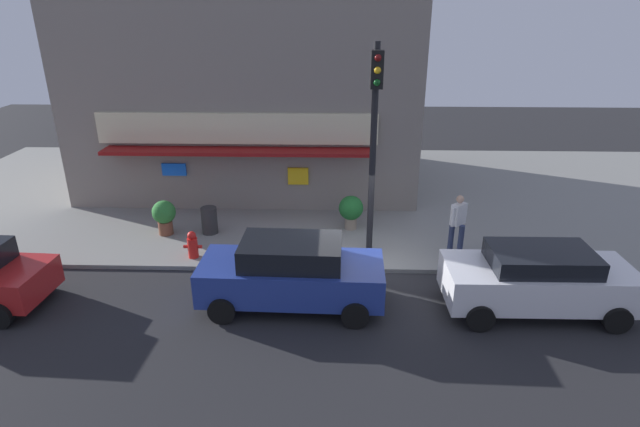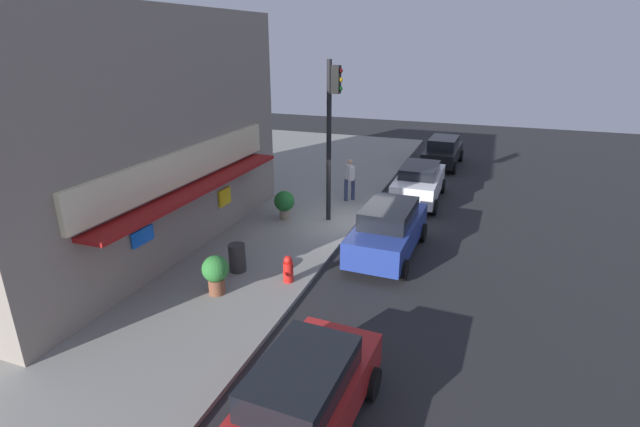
{
  "view_description": "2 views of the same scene",
  "coord_description": "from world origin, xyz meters",
  "views": [
    {
      "loc": [
        -0.86,
        -12.44,
        6.89
      ],
      "look_at": [
        -1.28,
        1.67,
        1.08
      ],
      "focal_mm": 28.52,
      "sensor_mm": 36.0,
      "label": 1
    },
    {
      "loc": [
        -15.97,
        -4.45,
        6.74
      ],
      "look_at": [
        -2.04,
        0.66,
        1.21
      ],
      "focal_mm": 26.55,
      "sensor_mm": 36.0,
      "label": 2
    }
  ],
  "objects": [
    {
      "name": "parked_car_blue",
      "position": [
        -1.87,
        -1.64,
        0.88
      ],
      "size": [
        4.47,
        2.08,
        1.73
      ],
      "color": "navy",
      "rests_on": "ground_plane"
    },
    {
      "name": "traffic_light",
      "position": [
        0.19,
        1.03,
        3.88
      ],
      "size": [
        0.32,
        0.58,
        5.92
      ],
      "color": "black",
      "rests_on": "sidewalk"
    },
    {
      "name": "corner_building",
      "position": [
        -4.14,
        7.91,
        3.88
      ],
      "size": [
        12.4,
        8.1,
        7.51
      ],
      "color": "gray",
      "rests_on": "sidewalk"
    },
    {
      "name": "trash_can",
      "position": [
        -4.81,
        2.28,
        0.55
      ],
      "size": [
        0.5,
        0.5,
        0.86
      ],
      "primitive_type": "cylinder",
      "color": "#2D2D2D",
      "rests_on": "sidewalk"
    },
    {
      "name": "ground_plane",
      "position": [
        0.0,
        0.0,
        0.0
      ],
      "size": [
        50.17,
        50.17,
        0.0
      ],
      "primitive_type": "plane",
      "color": "#232326"
    },
    {
      "name": "pedestrian",
      "position": [
        2.69,
        1.04,
        1.14
      ],
      "size": [
        0.52,
        0.48,
        1.81
      ],
      "color": "navy",
      "rests_on": "sidewalk"
    },
    {
      "name": "parked_car_red",
      "position": [
        -9.92,
        -1.9,
        0.83
      ],
      "size": [
        4.28,
        2.07,
        1.61
      ],
      "color": "#AD1E1E",
      "rests_on": "ground_plane"
    },
    {
      "name": "potted_plant_by_doorway",
      "position": [
        -0.31,
        2.75,
        0.79
      ],
      "size": [
        0.79,
        0.79,
        1.11
      ],
      "color": "gray",
      "rests_on": "sidewalk"
    },
    {
      "name": "sidewalk",
      "position": [
        0.0,
        6.25,
        0.06
      ],
      "size": [
        33.45,
        12.5,
        0.13
      ],
      "primitive_type": "cube",
      "color": "gray",
      "rests_on": "ground_plane"
    },
    {
      "name": "parked_car_black",
      "position": [
        10.58,
        -1.99,
        0.82
      ],
      "size": [
        4.33,
        2.04,
        1.59
      ],
      "color": "black",
      "rests_on": "ground_plane"
    },
    {
      "name": "fire_hydrant",
      "position": [
        -4.91,
        0.58,
        0.51
      ],
      "size": [
        0.53,
        0.29,
        0.81
      ],
      "color": "red",
      "rests_on": "sidewalk"
    },
    {
      "name": "potted_plant_by_window",
      "position": [
        -6.2,
        2.15,
        0.78
      ],
      "size": [
        0.73,
        0.73,
        1.12
      ],
      "color": "brown",
      "rests_on": "sidewalk"
    },
    {
      "name": "parked_car_white",
      "position": [
        4.01,
        -1.71,
        0.85
      ],
      "size": [
        4.39,
        2.0,
        1.61
      ],
      "color": "silver",
      "rests_on": "ground_plane"
    }
  ]
}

